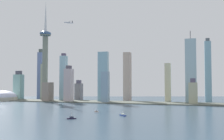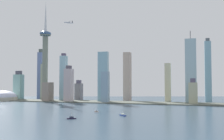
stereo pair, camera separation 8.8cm
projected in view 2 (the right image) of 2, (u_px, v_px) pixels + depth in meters
The scene contains 21 objects.
waterfront_pier at pixel (102, 102), 693.83m from camera, with size 684.10×78.22×2.17m, color #585D52.
observation_tower at pixel (45, 54), 774.00m from camera, with size 33.11×33.11×289.88m.
stadium_dome at pixel (4, 97), 757.16m from camera, with size 74.50×74.50×36.28m.
skyscraper_0 at pixel (168, 83), 698.92m from camera, with size 14.76×19.35×102.01m.
skyscraper_1 at pixel (48, 92), 727.99m from camera, with size 21.09×27.83×52.02m.
skyscraper_2 at pixel (191, 71), 663.81m from camera, with size 26.95×23.60×181.09m.
skyscraper_3 at pixel (105, 87), 674.24m from camera, with size 17.59×16.41×79.09m.
skyscraper_4 at pixel (208, 71), 698.05m from camera, with size 16.24×21.96×167.74m.
skyscraper_5 at pixel (44, 81), 812.74m from camera, with size 14.05×18.42×113.24m.
skyscraper_6 at pixel (193, 93), 627.60m from camera, with size 20.31×12.05×61.39m.
skyscraper_7 at pixel (127, 76), 770.35m from camera, with size 19.65×24.01×138.57m.
skyscraper_8 at pixel (69, 85), 711.52m from camera, with size 19.62×21.96×96.85m.
skyscraper_9 at pixel (64, 78), 748.95m from camera, with size 17.51×16.24×133.88m.
skyscraper_10 at pixel (19, 86), 814.76m from camera, with size 25.02×21.40×87.37m.
skyscraper_11 at pixel (103, 77), 706.88m from camera, with size 27.28×12.71×133.17m.
skyscraper_12 at pixel (79, 91), 777.15m from camera, with size 18.06×22.00×58.69m.
skyscraper_13 at pixel (40, 75), 844.57m from camera, with size 14.80×14.62×158.00m.
boat_3 at pixel (123, 115), 408.99m from camera, with size 13.11×14.91×7.41m.
boat_4 at pixel (96, 111), 461.52m from camera, with size 7.24×2.99×3.19m.
boat_5 at pixel (71, 118), 373.10m from camera, with size 13.29×9.57×10.57m.
airplane at pixel (69, 23), 712.88m from camera, with size 20.63×20.58×7.61m.
Camera 2 is at (225.96, -206.90, 50.53)m, focal length 42.77 mm.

